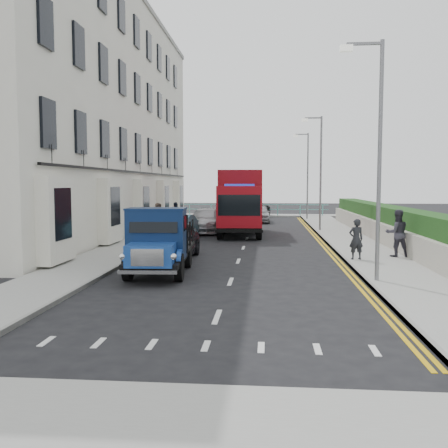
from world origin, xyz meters
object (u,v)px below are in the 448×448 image
lamp_far (306,171)px  red_lorry (240,200)px  bedford_lorry (157,246)px  lamp_mid (319,166)px  lamp_near (376,147)px  parked_car_front (172,240)px  pedestrian_east_near (356,239)px

lamp_far → red_lorry: size_ratio=0.98×
lamp_far → bedford_lorry: lamp_far is taller
lamp_mid → bedford_lorry: bearing=-113.1°
lamp_far → lamp_near: bearing=-90.0°
lamp_far → parked_car_front: 22.97m
parked_car_front → pedestrian_east_near: bearing=-0.8°
lamp_near → lamp_mid: bearing=90.0°
lamp_far → red_lorry: bearing=-111.6°
lamp_far → bedford_lorry: (-6.55, -25.36, -3.01)m
parked_car_front → lamp_far: bearing=73.6°
lamp_near → red_lorry: 15.10m
lamp_mid → parked_car_front: size_ratio=1.62×
red_lorry → pedestrian_east_near: red_lorry is taller
lamp_mid → lamp_far: same height
lamp_mid → lamp_far: size_ratio=1.00×
lamp_far → bedford_lorry: bearing=-104.5°
bedford_lorry → parked_car_front: bearing=90.3°
lamp_mid → pedestrian_east_near: lamp_mid is taller
red_lorry → parked_car_front: (-2.11, -9.92, -1.24)m
lamp_near → lamp_far: 26.00m
bedford_lorry → parked_car_front: size_ratio=1.07×
red_lorry → pedestrian_east_near: bearing=-66.5°
lamp_mid → red_lorry: 5.39m
lamp_mid → bedford_lorry: (-6.55, -15.36, -3.01)m
lamp_near → lamp_mid: same height
parked_car_front → pedestrian_east_near: size_ratio=2.85×
lamp_mid → pedestrian_east_near: (0.22, -11.93, -3.12)m
parked_car_front → bedford_lorry: bearing=-85.4°
lamp_mid → red_lorry: lamp_mid is taller
lamp_near → bedford_lorry: lamp_near is taller
bedford_lorry → red_lorry: red_lorry is taller
red_lorry → lamp_far: bearing=66.2°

